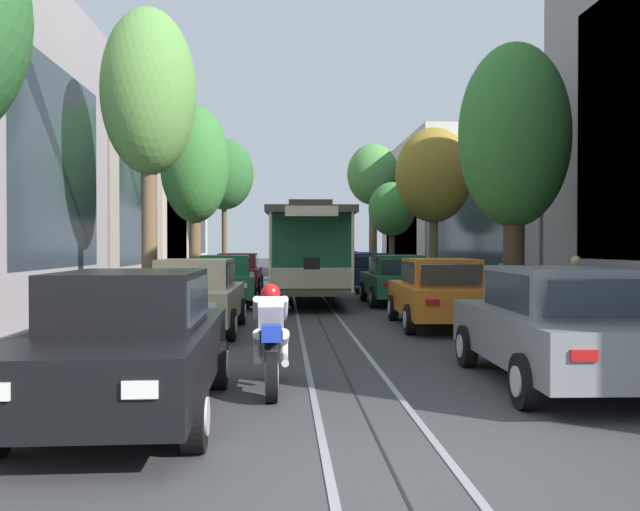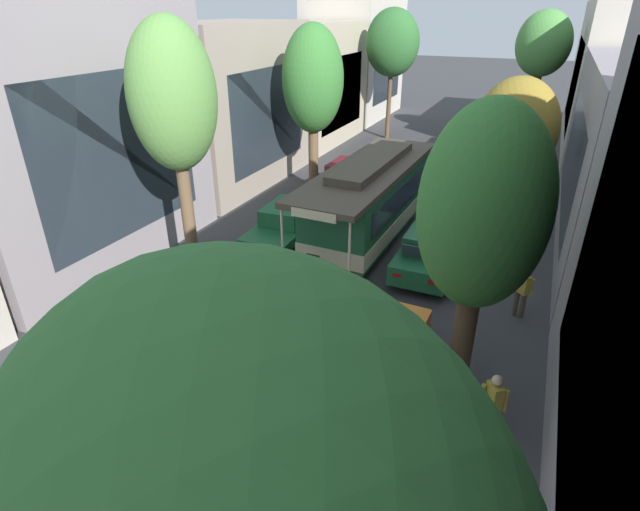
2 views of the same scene
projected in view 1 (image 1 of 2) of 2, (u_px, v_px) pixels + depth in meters
name	position (u px, v px, depth m)	size (l,w,h in m)	color
ground_plane	(308.00, 297.00, 24.21)	(160.00, 160.00, 0.00)	#38383A
trolley_track_rails	(306.00, 292.00, 26.94)	(1.14, 55.39, 0.01)	gray
building_facade_left	(89.00, 196.00, 28.17)	(5.58, 47.09, 9.23)	beige
building_facade_right	(530.00, 185.00, 26.96)	(5.47, 47.09, 10.36)	gray
parked_car_black_near_left	(129.00, 343.00, 7.26)	(2.04, 4.38, 1.58)	black
parked_car_beige_second_left	(196.00, 295.00, 14.31)	(2.03, 4.38, 1.58)	#C1B28E
parked_car_green_mid_left	(225.00, 280.00, 20.90)	(2.15, 4.42, 1.58)	#1E6038
parked_car_maroon_fourth_left	(238.00, 272.00, 27.11)	(2.02, 4.37, 1.58)	maroon
parked_car_grey_near_right	(558.00, 326.00, 8.83)	(2.08, 4.40, 1.58)	slate
parked_car_orange_second_right	(439.00, 292.00, 15.20)	(2.10, 4.41, 1.58)	orange
parked_car_green_mid_right	(396.00, 279.00, 21.32)	(2.01, 4.36, 1.58)	#1E6038
parked_car_navy_fourth_right	(369.00, 272.00, 27.74)	(2.00, 4.36, 1.58)	#19234C
parked_car_blue_fifth_right	(356.00, 267.00, 33.98)	(2.05, 4.38, 1.58)	#233D93
parked_car_black_sixth_right	(344.00, 264.00, 40.15)	(2.07, 4.39, 1.58)	black
parked_car_teal_far_right	(334.00, 262.00, 46.57)	(2.14, 4.42, 1.58)	#196B70
street_tree_kerb_left_second	(149.00, 95.00, 17.23)	(2.45, 2.68, 8.07)	brown
street_tree_kerb_left_mid	(195.00, 166.00, 27.00)	(2.78, 2.94, 7.63)	brown
street_tree_kerb_left_fourth	(224.00, 175.00, 38.80)	(3.47, 2.83, 8.19)	brown
street_tree_kerb_right_second	(514.00, 138.00, 15.92)	(2.68, 2.41, 6.77)	#4C3826
street_tree_kerb_right_mid	(434.00, 176.00, 24.15)	(2.81, 2.26, 6.21)	brown
street_tree_kerb_right_fourth	(392.00, 210.00, 32.82)	(2.33, 2.55, 5.06)	#4C3826
street_tree_kerb_right_far	(373.00, 177.00, 40.16)	(3.16, 2.88, 8.10)	brown
cable_car_trolley	(310.00, 252.00, 22.64)	(2.82, 9.17, 3.28)	#1E5B38
motorcycle_with_rider	(271.00, 340.00, 8.55)	(0.56, 1.99, 1.37)	black
pedestrian_on_left_pavement	(506.00, 279.00, 19.78)	(0.55, 0.40, 1.58)	#4C4233
pedestrian_on_right_pavement	(576.00, 288.00, 14.60)	(0.55, 0.42, 1.65)	black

